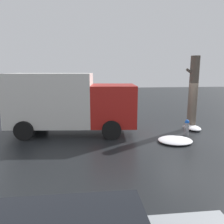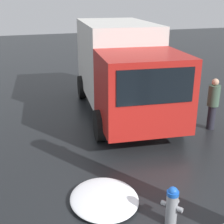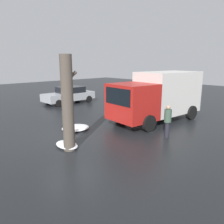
# 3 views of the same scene
# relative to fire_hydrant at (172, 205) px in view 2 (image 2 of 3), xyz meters

# --- Properties ---
(ground_plane) EXTENTS (60.00, 60.00, 0.00)m
(ground_plane) POSITION_rel_fire_hydrant_xyz_m (-0.00, 0.00, -0.40)
(ground_plane) COLOR black
(fire_hydrant) EXTENTS (0.38, 0.35, 0.79)m
(fire_hydrant) POSITION_rel_fire_hydrant_xyz_m (0.00, 0.00, 0.00)
(fire_hydrant) COLOR gray
(fire_hydrant) RESTS_ON ground_plane
(delivery_truck) EXTENTS (6.43, 3.09, 3.03)m
(delivery_truck) POSITION_rel_fire_hydrant_xyz_m (5.74, -1.12, 1.22)
(delivery_truck) COLOR red
(delivery_truck) RESTS_ON ground_plane
(pedestrian) EXTENTS (0.35, 0.35, 1.61)m
(pedestrian) POSITION_rel_fire_hydrant_xyz_m (3.48, -3.23, 0.47)
(pedestrian) COLOR #23232D
(pedestrian) RESTS_ON ground_plane
(snow_pile_curbside) EXTENTS (1.53, 1.37, 0.17)m
(snow_pile_curbside) POSITION_rel_fire_hydrant_xyz_m (0.99, 0.97, -0.32)
(snow_pile_curbside) COLOR white
(snow_pile_curbside) RESTS_ON ground_plane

